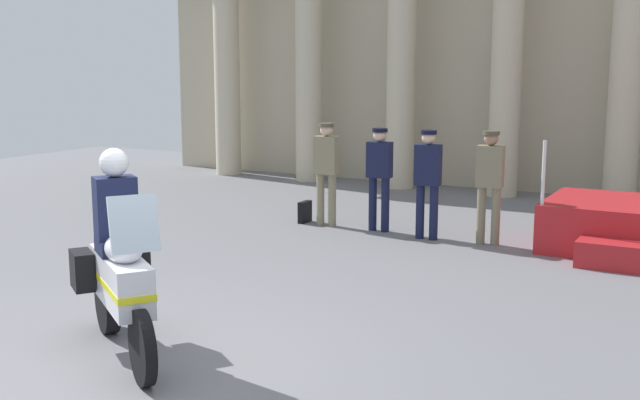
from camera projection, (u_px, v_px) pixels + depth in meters
ground_plane at (135, 365)px, 6.96m from camera, size 28.00×28.00×0.00m
colonnade_backdrop at (462, 21)px, 16.41m from camera, size 15.32×1.46×6.76m
officer_in_row_0 at (326, 166)px, 12.84m from camera, size 0.40×0.25×1.70m
officer_in_row_1 at (379, 171)px, 12.41m from camera, size 0.40×0.25×1.65m
officer_in_row_2 at (428, 175)px, 11.83m from camera, size 0.40×0.25×1.66m
officer_in_row_3 at (490, 178)px, 11.46m from camera, size 0.40×0.25×1.68m
motorcycle_with_rider at (119, 270)px, 7.10m from camera, size 1.78×1.32×1.90m
briefcase_on_ground at (305, 212)px, 13.24m from camera, size 0.10×0.32×0.36m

